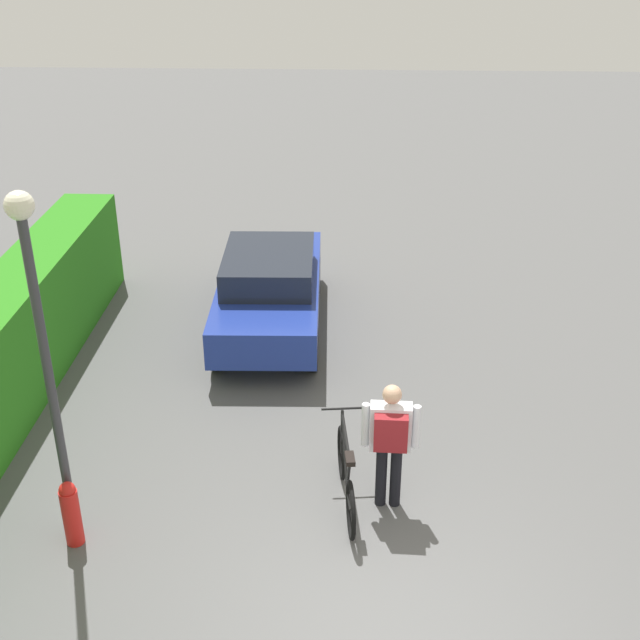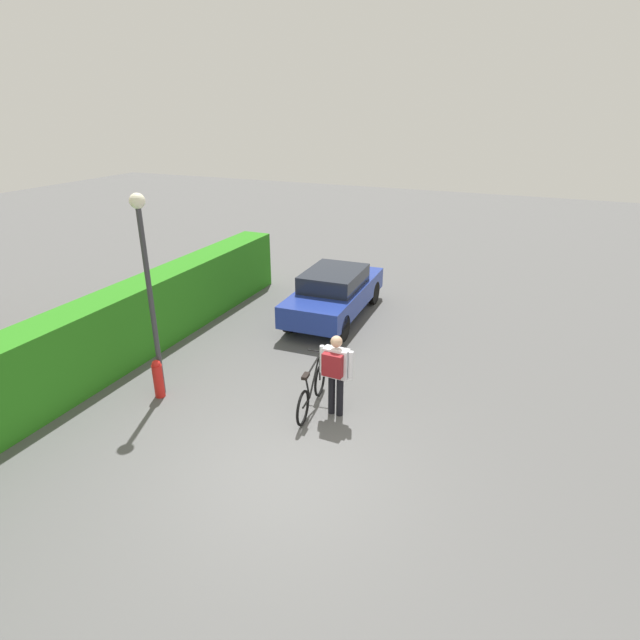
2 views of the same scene
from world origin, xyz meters
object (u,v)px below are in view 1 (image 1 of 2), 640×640
object	(u,v)px
bicycle	(346,477)
street_lamp	(40,327)
parked_car_near	(270,288)
fire_hydrant	(71,512)
person_rider	(390,436)

from	to	relation	value
bicycle	street_lamp	size ratio (longest dim) A/B	0.43
parked_car_near	fire_hydrant	xyz separation A→B (m)	(-5.26, 1.67, -0.31)
bicycle	street_lamp	distance (m)	3.81
parked_car_near	fire_hydrant	world-z (taller)	parked_car_near
bicycle	person_rider	xyz separation A→B (m)	(-0.03, -0.49, 0.60)
parked_car_near	fire_hydrant	distance (m)	5.52
bicycle	fire_hydrant	size ratio (longest dim) A/B	2.13
person_rider	street_lamp	bearing A→B (deg)	99.92
street_lamp	person_rider	bearing A→B (deg)	-80.08
street_lamp	bicycle	bearing A→B (deg)	-77.97
parked_car_near	street_lamp	xyz separation A→B (m)	(-5.11, 1.72, 1.89)
bicycle	person_rider	bearing A→B (deg)	-93.52
bicycle	person_rider	size ratio (longest dim) A/B	1.07
person_rider	fire_hydrant	distance (m)	3.60
fire_hydrant	bicycle	bearing A→B (deg)	-75.05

